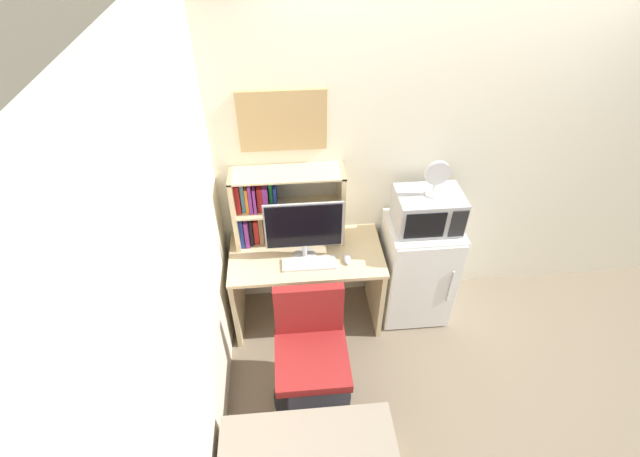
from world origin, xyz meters
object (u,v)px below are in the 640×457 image
Objects in this scene: wall_corkboard at (282,121)px; microwave at (428,211)px; hutch_bookshelf at (270,206)px; monitor at (304,228)px; mini_fridge at (417,270)px; computer_mouse at (347,259)px; keyboard at (309,264)px; desk_chair at (311,357)px; desk_fan at (437,176)px.

microwave is at bearing -14.35° from wall_corkboard.
wall_corkboard reaches higher than hutch_bookshelf.
monitor is 1.04m from mini_fridge.
monitor is 0.73m from wall_corkboard.
computer_mouse is 1.06m from wall_corkboard.
desk_chair is at bearing -93.14° from keyboard.
wall_corkboard is at bearing 165.65° from microwave.
hutch_bookshelf reaches higher than mini_fridge.
microwave is 1.19m from wall_corkboard.
mini_fridge is 1.94× the size of microwave.
wall_corkboard reaches higher than microwave.
wall_corkboard is (-0.11, 0.32, 0.65)m from monitor.
hutch_bookshelf is 0.50m from keyboard.
desk_fan is (0.01, -0.00, 0.88)m from mini_fridge.
desk_chair is (-0.89, -0.69, -0.65)m from microwave.
keyboard is 0.82× the size of microwave.
mini_fridge is 1.00× the size of desk_chair.
keyboard is at bearing -71.97° from wall_corkboard.
microwave is 1.30m from desk_chair.
desk_chair is (0.22, -0.85, -0.65)m from hutch_bookshelf.
monitor is 0.61× the size of desk_chair.
mini_fridge is at bearing 167.58° from desk_fan.
monitor is (0.23, -0.22, -0.04)m from hutch_bookshelf.
microwave is at bearing 155.29° from desk_fan.
desk_fan is 0.46× the size of wall_corkboard.
desk_fan is 0.30× the size of desk_chair.
wall_corkboard is at bearing 108.39° from monitor.
keyboard is 0.66× the size of wall_corkboard.
keyboard is at bearing -50.44° from hutch_bookshelf.
wall_corkboard is at bearing 136.22° from computer_mouse.
desk_fan is at bearing 37.24° from desk_chair.
mini_fridge is at bearing 9.72° from keyboard.
keyboard is at bearing -170.28° from mini_fridge.
mini_fridge is 0.59m from microwave.
desk_chair is at bearing -142.14° from microwave.
wall_corkboard reaches higher than keyboard.
keyboard is 3.47× the size of computer_mouse.
desk_chair reaches higher than computer_mouse.
desk_chair is 1.58m from wall_corkboard.
monitor is at bearing 89.66° from desk_chair.
desk_fan is (0.87, 0.14, 0.60)m from keyboard.
computer_mouse is (0.30, -0.07, -0.25)m from monitor.
desk_fan is at bearing -12.42° from mini_fridge.
keyboard is at bearing -170.09° from microwave.
hutch_bookshelf is at bearing 135.90° from monitor.
mini_fridge reaches higher than desk_chair.
wall_corkboard is at bearing 165.49° from mini_fridge.
monitor reaches higher than keyboard.
mini_fridge is 0.88m from desk_fan.
hutch_bookshelf reaches higher than keyboard.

